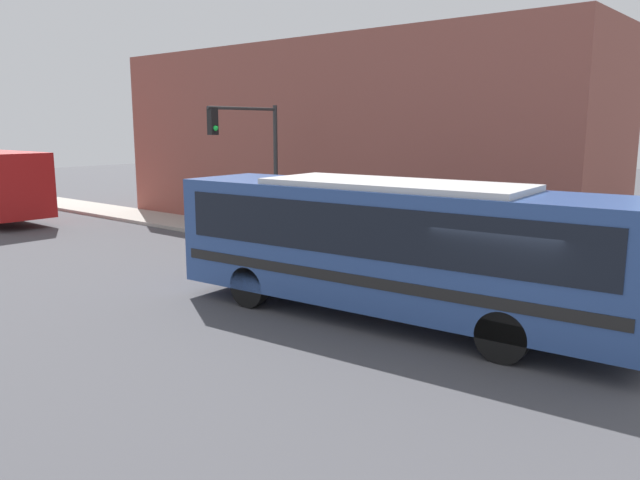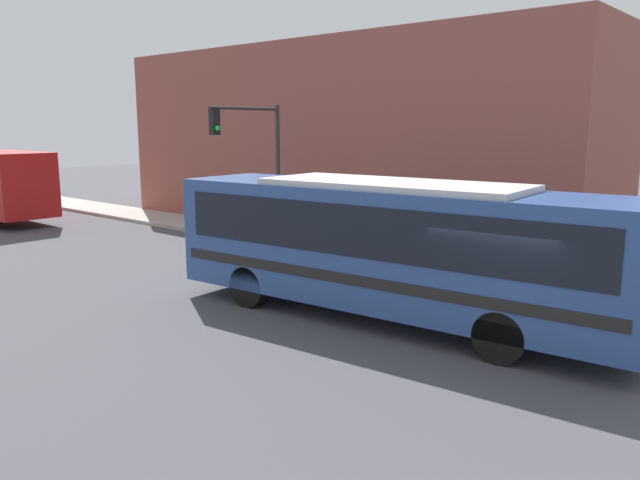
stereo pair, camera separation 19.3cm
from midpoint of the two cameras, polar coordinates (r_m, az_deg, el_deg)
ground_plane at (r=13.36m, az=17.14°, el=-9.49°), size 120.00×120.00×0.00m
sidewalk at (r=30.67m, az=-14.17°, el=1.90°), size 2.55×70.00×0.15m
building_facade at (r=27.62m, az=2.44°, el=9.31°), size 6.00×22.50×7.84m
city_bus at (r=14.24m, az=6.92°, el=-0.09°), size 3.41×11.09×3.22m
fire_hydrant at (r=20.31m, az=7.61°, el=-0.87°), size 0.28×0.37×0.71m
traffic_light_pole at (r=22.80m, az=-5.70°, el=8.30°), size 3.28×0.35×5.04m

